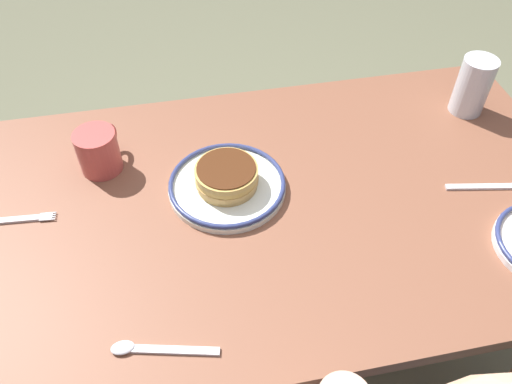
{
  "coord_description": "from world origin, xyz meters",
  "views": [
    {
      "loc": [
        0.2,
        0.71,
        1.55
      ],
      "look_at": [
        0.05,
        -0.0,
        0.77
      ],
      "focal_mm": 36.12,
      "sensor_mm": 36.0,
      "label": 1
    }
  ],
  "objects_px": {
    "plate_near_main": "(227,182)",
    "fork_near": "(8,220)",
    "drinking_glass": "(472,88)",
    "coffee_mug": "(99,150)",
    "tea_spoon": "(149,349)",
    "fork_far": "(487,187)"
  },
  "relations": [
    {
      "from": "drinking_glass",
      "to": "fork_near",
      "type": "distance_m",
      "value": 1.1
    },
    {
      "from": "plate_near_main",
      "to": "coffee_mug",
      "type": "xyz_separation_m",
      "value": [
        0.26,
        -0.12,
        0.03
      ]
    },
    {
      "from": "drinking_glass",
      "to": "coffee_mug",
      "type": "bearing_deg",
      "value": 2.14
    },
    {
      "from": "drinking_glass",
      "to": "fork_far",
      "type": "height_order",
      "value": "drinking_glass"
    },
    {
      "from": "plate_near_main",
      "to": "tea_spoon",
      "type": "distance_m",
      "value": 0.39
    },
    {
      "from": "fork_far",
      "to": "tea_spoon",
      "type": "distance_m",
      "value": 0.78
    },
    {
      "from": "plate_near_main",
      "to": "fork_near",
      "type": "bearing_deg",
      "value": 0.22
    },
    {
      "from": "drinking_glass",
      "to": "tea_spoon",
      "type": "height_order",
      "value": "drinking_glass"
    },
    {
      "from": "coffee_mug",
      "to": "fork_near",
      "type": "distance_m",
      "value": 0.23
    },
    {
      "from": "plate_near_main",
      "to": "drinking_glass",
      "type": "height_order",
      "value": "drinking_glass"
    },
    {
      "from": "tea_spoon",
      "to": "fork_near",
      "type": "bearing_deg",
      "value": -51.71
    },
    {
      "from": "plate_near_main",
      "to": "coffee_mug",
      "type": "height_order",
      "value": "coffee_mug"
    },
    {
      "from": "coffee_mug",
      "to": "fork_far",
      "type": "bearing_deg",
      "value": 164.33
    },
    {
      "from": "plate_near_main",
      "to": "tea_spoon",
      "type": "bearing_deg",
      "value": 61.35
    },
    {
      "from": "plate_near_main",
      "to": "fork_near",
      "type": "xyz_separation_m",
      "value": [
        0.46,
        0.0,
        -0.02
      ]
    },
    {
      "from": "coffee_mug",
      "to": "tea_spoon",
      "type": "xyz_separation_m",
      "value": [
        -0.08,
        0.47,
        -0.05
      ]
    },
    {
      "from": "plate_near_main",
      "to": "fork_far",
      "type": "xyz_separation_m",
      "value": [
        -0.55,
        0.11,
        -0.02
      ]
    },
    {
      "from": "plate_near_main",
      "to": "drinking_glass",
      "type": "bearing_deg",
      "value": -166.11
    },
    {
      "from": "coffee_mug",
      "to": "fork_far",
      "type": "xyz_separation_m",
      "value": [
        -0.82,
        0.23,
        -0.05
      ]
    },
    {
      "from": "drinking_glass",
      "to": "fork_far",
      "type": "distance_m",
      "value": 0.28
    },
    {
      "from": "fork_far",
      "to": "tea_spoon",
      "type": "height_order",
      "value": "tea_spoon"
    },
    {
      "from": "drinking_glass",
      "to": "tea_spoon",
      "type": "xyz_separation_m",
      "value": [
        0.82,
        0.5,
        -0.06
      ]
    }
  ]
}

